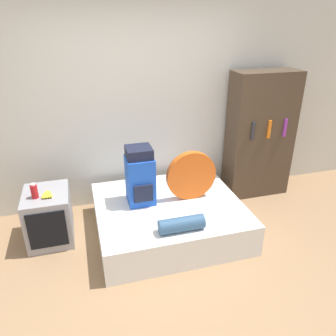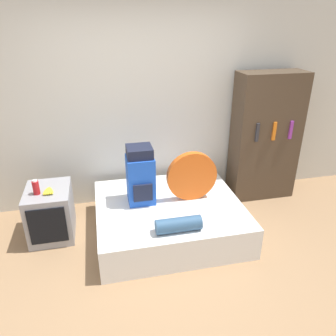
{
  "view_description": "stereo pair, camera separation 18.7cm",
  "coord_description": "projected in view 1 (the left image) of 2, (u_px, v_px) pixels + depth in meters",
  "views": [
    {
      "loc": [
        -0.68,
        -2.28,
        2.35
      ],
      "look_at": [
        0.2,
        0.84,
        0.82
      ],
      "focal_mm": 35.0,
      "sensor_mm": 36.0,
      "label": 1
    },
    {
      "loc": [
        -0.5,
        -2.33,
        2.35
      ],
      "look_at": [
        0.2,
        0.84,
        0.82
      ],
      "focal_mm": 35.0,
      "sensor_mm": 36.0,
      "label": 2
    }
  ],
  "objects": [
    {
      "name": "backpack",
      "position": [
        140.0,
        177.0,
        3.67
      ],
      "size": [
        0.3,
        0.33,
        0.67
      ],
      "color": "blue",
      "rests_on": "bed"
    },
    {
      "name": "tent_bag",
      "position": [
        191.0,
        176.0,
        3.76
      ],
      "size": [
        0.59,
        0.08,
        0.59
      ],
      "color": "#E05B19",
      "rests_on": "bed"
    },
    {
      "name": "wall_back",
      "position": [
        133.0,
        107.0,
        4.09
      ],
      "size": [
        8.0,
        0.05,
        2.6
      ],
      "color": "silver",
      "rests_on": "ground_plane"
    },
    {
      "name": "bed",
      "position": [
        169.0,
        217.0,
        3.85
      ],
      "size": [
        1.65,
        1.45,
        0.37
      ],
      "color": "white",
      "rests_on": "ground_plane"
    },
    {
      "name": "bookshelf",
      "position": [
        260.0,
        135.0,
        4.44
      ],
      "size": [
        0.87,
        0.4,
        1.71
      ],
      "color": "#473828",
      "rests_on": "ground_plane"
    },
    {
      "name": "television",
      "position": [
        49.0,
        216.0,
        3.67
      ],
      "size": [
        0.48,
        0.6,
        0.59
      ],
      "color": "#939399",
      "rests_on": "ground_plane"
    },
    {
      "name": "sleeping_roll",
      "position": [
        182.0,
        224.0,
        3.27
      ],
      "size": [
        0.46,
        0.15,
        0.15
      ],
      "color": "#33567A",
      "rests_on": "bed"
    },
    {
      "name": "banana_bunch",
      "position": [
        47.0,
        194.0,
        3.49
      ],
      "size": [
        0.13,
        0.17,
        0.04
      ],
      "color": "yellow",
      "rests_on": "television"
    },
    {
      "name": "ground_plane",
      "position": [
        171.0,
        283.0,
        3.15
      ],
      "size": [
        16.0,
        16.0,
        0.0
      ],
      "primitive_type": "plane",
      "color": "#997551"
    },
    {
      "name": "canister",
      "position": [
        34.0,
        191.0,
        3.43
      ],
      "size": [
        0.07,
        0.07,
        0.17
      ],
      "color": "#B2191E",
      "rests_on": "television"
    }
  ]
}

